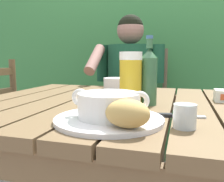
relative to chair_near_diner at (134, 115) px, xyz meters
name	(u,v)px	position (x,y,z in m)	size (l,w,h in m)	color
dining_table	(121,124)	(0.13, -0.93, 0.18)	(1.20, 0.98, 0.75)	brown
hedge_backdrop	(189,30)	(0.40, 0.59, 0.71)	(3.48, 0.94, 2.75)	#3A7A40
chair_near_diner	(134,115)	(0.00, 0.00, 0.00)	(0.49, 0.47, 1.00)	brown
person_eating	(128,87)	(0.00, -0.20, 0.25)	(0.48, 0.47, 1.23)	#194A31
serving_plate	(109,119)	(0.17, -1.24, 0.28)	(0.30, 0.30, 0.01)	white
soup_bowl	(109,104)	(0.17, -1.24, 0.33)	(0.22, 0.17, 0.08)	white
bread_roll	(127,114)	(0.24, -1.32, 0.32)	(0.11, 0.09, 0.07)	tan
beer_glass	(131,79)	(0.18, -1.01, 0.38)	(0.08, 0.08, 0.19)	gold
beer_bottle	(149,76)	(0.24, -0.97, 0.39)	(0.06, 0.06, 0.25)	#355F3C
water_glass_small	(185,116)	(0.37, -1.24, 0.31)	(0.06, 0.06, 0.06)	silver
table_knife	(171,116)	(0.34, -1.14, 0.28)	(0.16, 0.04, 0.01)	silver
diner_bowl	(116,83)	(0.00, -0.54, 0.31)	(0.14, 0.14, 0.06)	white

